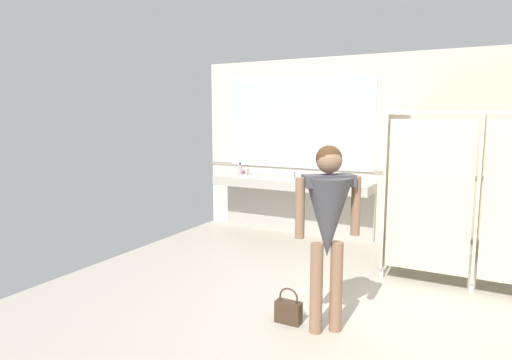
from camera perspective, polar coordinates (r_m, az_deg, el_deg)
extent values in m
cube|color=#B2A899|center=(4.14, 12.02, -19.42)|extent=(6.74, 6.51, 0.10)
cube|color=beige|center=(6.65, 19.63, 3.59)|extent=(6.74, 0.12, 2.76)
cube|color=#9E937F|center=(6.62, 19.41, 0.71)|extent=(6.74, 0.01, 0.06)
cube|color=#B2ADA3|center=(6.85, 4.50, -0.50)|extent=(2.54, 0.54, 0.14)
cube|color=#B2ADA3|center=(7.14, 5.19, -3.81)|extent=(2.54, 0.08, 0.76)
cube|color=beige|center=(7.20, -1.80, 0.11)|extent=(0.42, 0.30, 0.11)
cylinder|color=silver|center=(7.36, -0.99, 1.12)|extent=(0.04, 0.04, 0.11)
cylinder|color=silver|center=(7.31, -1.20, 1.42)|extent=(0.03, 0.11, 0.03)
sphere|color=silver|center=(7.34, -0.48, 0.90)|extent=(0.04, 0.04, 0.04)
cube|color=beige|center=(6.82, 4.40, -0.36)|extent=(0.42, 0.30, 0.11)
cylinder|color=silver|center=(7.00, 5.09, 0.71)|extent=(0.04, 0.04, 0.11)
cylinder|color=silver|center=(6.94, 4.92, 1.03)|extent=(0.03, 0.11, 0.03)
sphere|color=silver|center=(6.98, 5.65, 0.48)|extent=(0.04, 0.04, 0.04)
cube|color=beige|center=(6.53, 11.23, -0.88)|extent=(0.42, 0.30, 0.11)
cylinder|color=silver|center=(6.71, 11.77, 0.26)|extent=(0.04, 0.04, 0.11)
cylinder|color=silver|center=(6.66, 11.65, 0.58)|extent=(0.03, 0.11, 0.03)
sphere|color=silver|center=(6.71, 12.36, 0.02)|extent=(0.04, 0.04, 0.04)
cube|color=silver|center=(7.03, 5.49, 7.21)|extent=(2.44, 0.02, 1.39)
cube|color=beige|center=(5.87, 17.80, -0.57)|extent=(0.03, 1.52, 1.77)
cylinder|color=silver|center=(5.43, 16.01, -11.47)|extent=(0.05, 0.05, 0.12)
cube|color=beige|center=(5.79, 27.06, -1.20)|extent=(0.03, 1.52, 1.77)
cylinder|color=silver|center=(5.33, 26.23, -12.37)|extent=(0.05, 0.05, 0.12)
cube|color=beige|center=(5.09, 21.56, -2.04)|extent=(0.87, 0.03, 1.67)
cube|color=#B7BABF|center=(4.99, 27.56, 7.85)|extent=(1.95, 0.04, 0.04)
cylinder|color=#8C664C|center=(3.97, 10.38, -13.51)|extent=(0.11, 0.11, 0.80)
cylinder|color=#8C664C|center=(3.91, 7.85, -13.79)|extent=(0.11, 0.11, 0.80)
cone|color=#47474C|center=(3.75, 9.34, -4.81)|extent=(0.56, 0.56, 0.68)
cube|color=#47474C|center=(3.69, 9.45, -0.08)|extent=(0.44, 0.40, 0.10)
cylinder|color=#8C664C|center=(3.82, 12.83, -3.30)|extent=(0.08, 0.08, 0.51)
cylinder|color=#8C664C|center=(3.65, 5.74, -3.66)|extent=(0.08, 0.08, 0.51)
sphere|color=#8C664C|center=(3.67, 9.51, 2.52)|extent=(0.22, 0.22, 0.22)
sphere|color=#472D19|center=(3.68, 9.46, 2.77)|extent=(0.22, 0.22, 0.22)
cube|color=#3F2D1E|center=(4.16, 4.24, -16.78)|extent=(0.24, 0.11, 0.20)
torus|color=#3F2D1E|center=(4.11, 4.26, -15.00)|extent=(0.18, 0.02, 0.18)
cylinder|color=#D899B2|center=(7.42, -2.08, 1.37)|extent=(0.07, 0.07, 0.16)
cylinder|color=black|center=(7.41, -2.08, 2.13)|extent=(0.03, 0.03, 0.04)
cylinder|color=#B7BABF|center=(4.89, 6.08, -14.13)|extent=(0.14, 0.14, 0.01)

